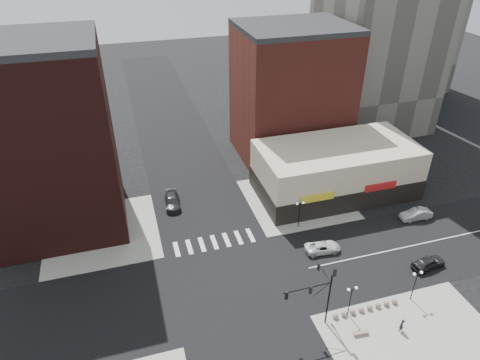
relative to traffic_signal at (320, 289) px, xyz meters
name	(u,v)px	position (x,y,z in m)	size (l,w,h in m)	color
ground	(231,285)	(-7.24, 7.83, -4.96)	(240.00, 240.00, 0.00)	black
road_ew	(231,285)	(-7.24, 7.83, -4.95)	(200.00, 14.00, 0.02)	black
road_ns	(231,285)	(-7.24, 7.83, -4.95)	(14.00, 200.00, 0.02)	black
sidewalk_nw	(102,233)	(-21.74, 22.33, -4.90)	(15.00, 15.00, 0.12)	gray
sidewalk_ne	(296,199)	(7.26, 22.33, -4.90)	(15.00, 15.00, 0.12)	gray
sidewalk_se	(421,349)	(8.76, -6.17, -4.90)	(18.00, 14.00, 0.12)	gray
building_nw	(49,144)	(-26.24, 26.33, 7.54)	(16.00, 15.00, 25.00)	black
building_ne_midrise	(291,95)	(11.76, 37.33, 6.04)	(18.00, 15.00, 22.00)	maroon
building_ne_row	(335,173)	(13.76, 22.83, -1.66)	(24.20, 12.20, 8.00)	beige
traffic_signal	(320,289)	(0.00, 0.00, 0.00)	(5.59, 3.09, 7.77)	black
street_lamp_se_a	(351,294)	(3.76, -0.17, -1.67)	(1.22, 0.32, 4.16)	black
street_lamp_se_b	(416,279)	(11.76, -0.17, -1.67)	(1.22, 0.32, 4.16)	black
street_lamp_ne	(300,208)	(4.76, 15.83, -1.67)	(1.22, 0.32, 4.16)	black
bollard_row	(365,308)	(5.94, -0.17, -4.53)	(7.98, 0.63, 0.63)	gray
white_suv	(323,247)	(5.80, 10.28, -4.32)	(2.14, 4.63, 1.29)	silver
dark_sedan_east	(429,263)	(17.04, 3.79, -4.21)	(1.79, 4.44, 1.51)	black
silver_sedan	(416,214)	(21.77, 12.87, -4.20)	(1.62, 4.63, 1.53)	#98989D
dark_sedan_north	(172,201)	(-11.35, 26.17, -4.19)	(2.17, 5.34, 1.55)	black
pedestrian	(402,325)	(8.05, -3.63, -4.01)	(0.61, 0.40, 1.67)	#232126
stone_bench	(360,333)	(3.79, -2.84, -4.64)	(1.66, 0.60, 0.38)	#926F64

